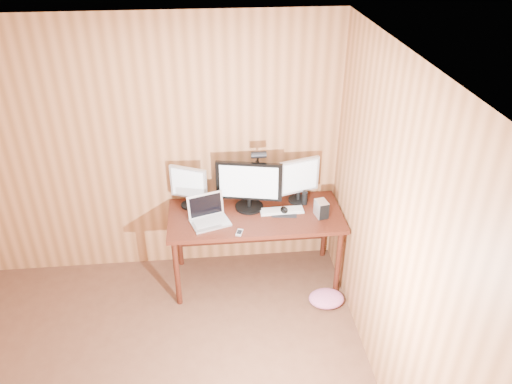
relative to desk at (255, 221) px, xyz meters
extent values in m
plane|color=silver|center=(-0.93, -1.70, 1.87)|extent=(4.00, 4.00, 0.00)
plane|color=#AD6A3E|center=(-0.93, 0.30, 0.62)|extent=(4.00, 0.00, 4.00)
plane|color=#AD6A3E|center=(0.82, -1.70, 0.62)|extent=(0.00, 4.00, 4.00)
cube|color=#3D160C|center=(0.00, -0.07, 0.10)|extent=(1.60, 0.70, 0.04)
cube|color=#3D160C|center=(0.00, 0.25, -0.17)|extent=(1.48, 0.02, 0.51)
cylinder|color=#3D160C|center=(-0.74, -0.36, -0.27)|extent=(0.05, 0.05, 0.71)
cylinder|color=#3D160C|center=(-0.74, 0.22, -0.27)|extent=(0.05, 0.05, 0.71)
cylinder|color=#3D160C|center=(0.74, -0.36, -0.27)|extent=(0.05, 0.05, 0.71)
cylinder|color=#3D160C|center=(0.74, 0.22, -0.27)|extent=(0.05, 0.05, 0.71)
cylinder|color=black|center=(-0.05, 0.05, 0.13)|extent=(0.27, 0.27, 0.02)
cylinder|color=black|center=(-0.05, 0.05, 0.18)|extent=(0.04, 0.04, 0.08)
cube|color=black|center=(-0.05, 0.05, 0.41)|extent=(0.60, 0.16, 0.38)
cube|color=white|center=(-0.05, 0.03, 0.41)|extent=(0.52, 0.11, 0.32)
cylinder|color=black|center=(-0.60, 0.14, 0.13)|extent=(0.17, 0.17, 0.02)
cylinder|color=black|center=(-0.60, 0.14, 0.18)|extent=(0.03, 0.03, 0.08)
cube|color=silver|center=(-0.60, 0.14, 0.37)|extent=(0.34, 0.18, 0.31)
cube|color=white|center=(-0.61, 0.12, 0.37)|extent=(0.29, 0.14, 0.27)
cylinder|color=black|center=(0.43, 0.13, 0.13)|extent=(0.19, 0.19, 0.02)
cylinder|color=black|center=(0.43, 0.13, 0.18)|extent=(0.04, 0.04, 0.08)
cube|color=silver|center=(0.43, 0.13, 0.40)|extent=(0.39, 0.15, 0.34)
cube|color=white|center=(0.44, 0.11, 0.40)|extent=(0.33, 0.10, 0.29)
cube|color=silver|center=(-0.42, -0.18, 0.13)|extent=(0.39, 0.32, 0.02)
cube|color=silver|center=(-0.45, -0.07, 0.25)|extent=(0.33, 0.15, 0.22)
cube|color=black|center=(-0.45, -0.07, 0.25)|extent=(0.29, 0.12, 0.18)
cube|color=#B2B2B7|center=(-0.42, -0.18, 0.14)|extent=(0.31, 0.22, 0.00)
cube|color=silver|center=(0.25, -0.05, 0.13)|extent=(0.41, 0.13, 0.02)
cube|color=white|center=(0.25, -0.05, 0.14)|extent=(0.38, 0.11, 0.00)
cube|color=black|center=(0.27, -0.06, 0.12)|extent=(0.25, 0.22, 0.00)
ellipsoid|color=black|center=(0.27, -0.06, 0.14)|extent=(0.09, 0.12, 0.04)
cube|color=silver|center=(0.60, -0.15, 0.20)|extent=(0.12, 0.15, 0.15)
cube|color=black|center=(0.61, -0.22, 0.20)|extent=(0.09, 0.02, 0.15)
cube|color=silver|center=(-0.17, -0.35, 0.13)|extent=(0.08, 0.11, 0.01)
cube|color=black|center=(-0.17, -0.35, 0.13)|extent=(0.06, 0.07, 0.00)
cylinder|color=black|center=(0.48, 0.06, 0.19)|extent=(0.05, 0.05, 0.13)
cube|color=black|center=(0.05, 0.23, 0.11)|extent=(0.05, 0.05, 0.05)
cylinder|color=black|center=(0.05, 0.23, 0.31)|extent=(0.03, 0.03, 0.38)
sphere|color=black|center=(0.05, 0.23, 0.51)|extent=(0.04, 0.04, 0.04)
cylinder|color=black|center=(0.05, 0.17, 0.58)|extent=(0.02, 0.13, 0.16)
cylinder|color=black|center=(0.05, 0.09, 0.65)|extent=(0.14, 0.06, 0.06)
camera|label=1|loc=(-0.38, -3.90, 2.64)|focal=35.00mm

